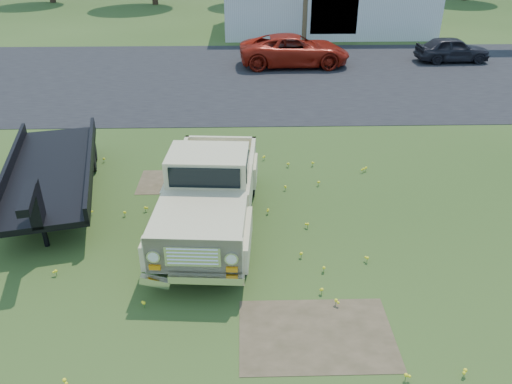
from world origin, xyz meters
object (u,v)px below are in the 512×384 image
flatbed_trailer (50,167)px  red_pickup (294,51)px  vintage_pickup_truck (210,191)px  dark_sedan (452,50)px

flatbed_trailer → red_pickup: 16.61m
vintage_pickup_truck → flatbed_trailer: vintage_pickup_truck is taller
red_pickup → dark_sedan: (8.89, 0.62, -0.14)m
flatbed_trailer → dark_sedan: (17.17, 15.02, -0.26)m
flatbed_trailer → dark_sedan: flatbed_trailer is taller
flatbed_trailer → red_pickup: flatbed_trailer is taller
vintage_pickup_truck → flatbed_trailer: bearing=162.6°
vintage_pickup_truck → red_pickup: vintage_pickup_truck is taller
dark_sedan → vintage_pickup_truck: bearing=141.0°
dark_sedan → red_pickup: bearing=91.8°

